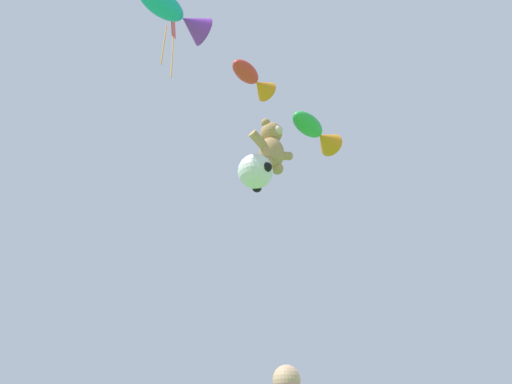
{
  "coord_description": "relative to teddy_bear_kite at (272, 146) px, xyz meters",
  "views": [
    {
      "loc": [
        -4.63,
        -2.67,
        1.43
      ],
      "look_at": [
        1.67,
        3.66,
        6.65
      ],
      "focal_mm": 28.0,
      "sensor_mm": 36.0,
      "label": 1
    }
  ],
  "objects": [
    {
      "name": "fish_kite_emerald",
      "position": [
        1.54,
        -0.6,
        1.05
      ],
      "size": [
        2.16,
        0.91,
        0.83
      ],
      "color": "green"
    },
    {
      "name": "fish_kite_teal",
      "position": [
        -4.08,
        -0.74,
        1.4
      ],
      "size": [
        1.82,
        0.81,
        0.75
      ],
      "color": "#19ADB2"
    },
    {
      "name": "diamond_kite",
      "position": [
        -3.58,
        0.43,
        2.61
      ],
      "size": [
        0.86,
        0.97,
        2.85
      ],
      "color": "red"
    },
    {
      "name": "soccer_ball_kite",
      "position": [
        -0.74,
        -0.06,
        -1.28
      ],
      "size": [
        1.05,
        1.05,
        0.97
      ],
      "color": "white"
    },
    {
      "name": "fish_kite_crimson",
      "position": [
        -1.22,
        -0.47,
        1.52
      ],
      "size": [
        1.56,
        0.77,
        0.67
      ],
      "color": "red"
    },
    {
      "name": "teddy_bear_kite",
      "position": [
        0.0,
        0.0,
        0.0
      ],
      "size": [
        1.75,
        0.77,
        1.77
      ],
      "color": "tan"
    }
  ]
}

